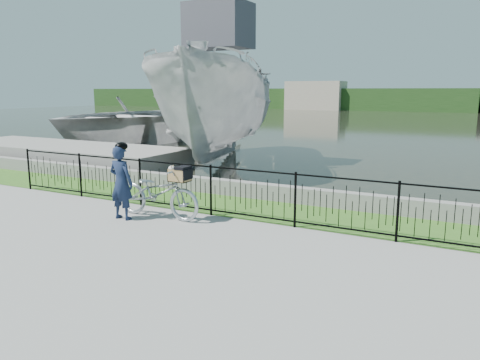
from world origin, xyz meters
The scene contains 12 objects.
ground centered at (0.00, 0.00, 0.00)m, with size 120.00×120.00×0.00m, color gray.
grass_strip centered at (0.00, 2.60, 0.00)m, with size 60.00×2.00×0.01m, color #38651F.
water centered at (0.00, 33.00, 0.00)m, with size 120.00×120.00×0.00m, color black.
quay_wall centered at (0.00, 3.60, 0.20)m, with size 60.00×0.30×0.40m, color gray.
fence centered at (0.00, 1.60, 0.58)m, with size 14.00×0.06×1.15m, color black, non-canonical shape.
far_treeline centered at (0.00, 60.00, 1.50)m, with size 120.00×6.00×3.00m, color #24461B.
far_building_left centered at (-18.00, 58.00, 2.00)m, with size 8.00×4.00×4.00m, color #AB9E89.
dock centered at (-10.00, 5.50, 0.35)m, with size 10.00×3.00×0.70m, color gray.
bicycle_rig centered at (-1.92, 0.91, 0.57)m, with size 2.13×0.74×1.21m.
cyclist centered at (-2.54, 0.44, 0.83)m, with size 0.59×0.39×1.68m.
boat_near centered at (-4.60, 8.11, 2.12)m, with size 7.31×11.16×5.83m.
boat_far centered at (-12.57, 13.07, 1.22)m, with size 8.99×12.16×2.43m.
Camera 1 is at (4.34, -7.05, 2.76)m, focal length 35.00 mm.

